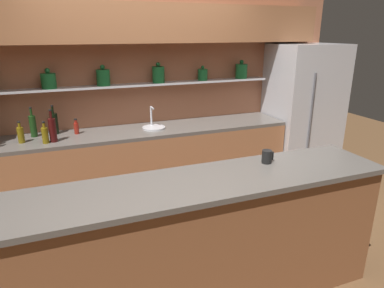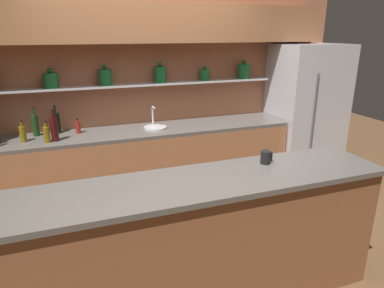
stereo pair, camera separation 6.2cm
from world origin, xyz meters
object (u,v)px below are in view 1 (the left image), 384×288
at_px(bottle_oil_1, 45,135).
at_px(bottle_wine_2, 33,126).
at_px(refrigerator, 302,114).
at_px(bottle_wine_9, 54,123).
at_px(coffee_mug, 267,157).
at_px(bottle_wine_8, 53,130).
at_px(bottle_oil_7, 21,134).
at_px(sink_fixture, 154,126).
at_px(bottle_sauce_6, 76,128).

distance_m(bottle_oil_1, bottle_wine_2, 0.32).
relative_size(refrigerator, bottle_wine_9, 5.71).
xyz_separation_m(bottle_oil_1, coffee_mug, (1.65, -1.50, 0.06)).
height_order(refrigerator, bottle_wine_8, refrigerator).
distance_m(bottle_oil_1, coffee_mug, 2.23).
relative_size(refrigerator, bottle_oil_7, 8.20).
bearing_deg(sink_fixture, bottle_wine_2, 173.74).
height_order(bottle_oil_7, bottle_wine_9, bottle_wine_9).
height_order(sink_fixture, bottle_wine_8, bottle_wine_8).
bearing_deg(coffee_mug, bottle_wine_9, 130.57).
bearing_deg(refrigerator, sink_fixture, 178.65).
xyz_separation_m(bottle_oil_1, bottle_wine_2, (-0.12, 0.29, 0.03)).
xyz_separation_m(bottle_sauce_6, bottle_oil_7, (-0.55, -0.13, 0.02)).
relative_size(bottle_sauce_6, coffee_mug, 1.66).
height_order(bottle_wine_8, coffee_mug, bottle_wine_8).
distance_m(bottle_wine_2, bottle_wine_9, 0.21).
distance_m(bottle_wine_8, bottle_wine_9, 0.30).
bearing_deg(bottle_oil_1, refrigerator, 1.80).
relative_size(refrigerator, bottle_wine_8, 5.46).
bearing_deg(sink_fixture, bottle_wine_9, 170.91).
bearing_deg(bottle_wine_2, refrigerator, -3.23).
relative_size(bottle_wine_2, bottle_sauce_6, 1.88).
bearing_deg(coffee_mug, refrigerator, 44.82).
bearing_deg(refrigerator, bottle_wine_2, 176.77).
height_order(bottle_oil_7, coffee_mug, bottle_oil_7).
height_order(bottle_oil_1, bottle_oil_7, bottle_oil_1).
bearing_deg(bottle_sauce_6, refrigerator, -2.64).
height_order(refrigerator, sink_fixture, refrigerator).
relative_size(bottle_wine_2, bottle_oil_7, 1.43).
xyz_separation_m(bottle_oil_1, bottle_oil_7, (-0.23, 0.10, -0.00)).
distance_m(sink_fixture, bottle_oil_7, 1.40).
xyz_separation_m(bottle_sauce_6, coffee_mug, (1.34, -1.74, 0.08)).
bearing_deg(sink_fixture, bottle_oil_1, -172.60).
xyz_separation_m(bottle_wine_8, bottle_wine_9, (0.01, 0.30, -0.01)).
bearing_deg(bottle_wine_8, bottle_wine_9, 87.24).
height_order(bottle_sauce_6, bottle_oil_7, bottle_oil_7).
relative_size(bottle_oil_1, bottle_wine_8, 0.67).
height_order(refrigerator, bottle_wine_9, refrigerator).
bearing_deg(sink_fixture, bottle_wine_8, -173.36).
xyz_separation_m(sink_fixture, coffee_mug, (0.48, -1.65, 0.13)).
relative_size(sink_fixture, bottle_wine_9, 0.82).
relative_size(sink_fixture, bottle_sauce_6, 1.54).
bearing_deg(bottle_sauce_6, coffee_mug, -52.41).
relative_size(sink_fixture, bottle_oil_1, 1.17).
bearing_deg(bottle_oil_1, bottle_oil_7, 155.73).
distance_m(refrigerator, bottle_oil_7, 3.49).
xyz_separation_m(refrigerator, coffee_mug, (-1.61, -1.60, 0.15)).
xyz_separation_m(sink_fixture, bottle_oil_7, (-1.40, -0.05, 0.06)).
bearing_deg(bottle_wine_9, bottle_sauce_6, -21.12).
relative_size(bottle_oil_1, bottle_wine_2, 0.70).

